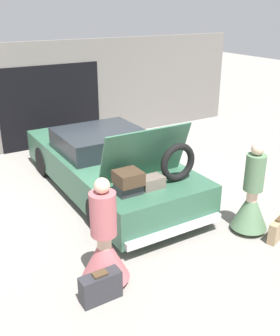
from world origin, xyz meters
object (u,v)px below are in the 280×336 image
at_px(suitcase_beside_left_person, 101,287).
at_px(suitcase_beside_right_person, 278,229).
at_px(car, 108,164).
at_px(person_right, 251,201).
at_px(person_left, 104,247).

distance_m(suitcase_beside_left_person, suitcase_beside_right_person, 3.19).
distance_m(car, suitcase_beside_right_person, 3.55).
xyz_separation_m(car, suitcase_beside_right_person, (1.59, -3.14, -0.40)).
relative_size(car, person_right, 3.02).
relative_size(person_left, suitcase_beside_left_person, 2.87).
distance_m(person_right, suitcase_beside_left_person, 3.00).
relative_size(person_right, suitcase_beside_right_person, 2.93).
distance_m(car, person_left, 2.98).
relative_size(car, person_left, 3.04).
bearing_deg(suitcase_beside_left_person, car, 61.73).
height_order(person_left, person_right, person_right).
xyz_separation_m(person_left, suitcase_beside_left_person, (-0.22, -0.31, -0.36)).
relative_size(person_left, person_right, 0.99).
bearing_deg(suitcase_beside_right_person, suitcase_beside_left_person, 176.68).
distance_m(person_right, suitcase_beside_right_person, 0.63).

